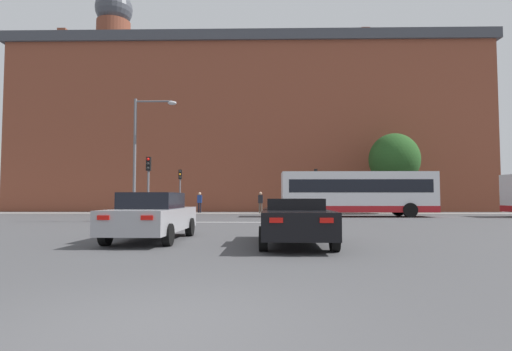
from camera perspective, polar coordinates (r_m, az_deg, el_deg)
ground_plane at (r=4.66m, az=-14.63°, el=-20.31°), size 400.00×400.00×0.00m
stop_line_strip at (r=22.16m, az=-1.98°, el=-6.68°), size 8.84×0.30×0.01m
far_pavement at (r=34.45m, az=-0.88°, el=-5.41°), size 69.82×2.50×0.01m
brick_civic_building at (r=45.70m, az=-1.05°, el=6.43°), size 48.45×15.26×25.43m
car_saloon_left at (r=13.29m, az=-14.57°, el=-5.61°), size 2.12×4.81×1.53m
car_roadster_right at (r=11.79m, az=5.65°, el=-6.41°), size 2.11×4.73×1.34m
bus_crossing_lead at (r=29.21m, az=14.21°, el=-2.41°), size 10.66×2.64×3.15m
traffic_light_far_left at (r=34.18m, az=-10.80°, el=-1.16°), size 0.26×0.31×3.71m
traffic_light_far_right at (r=33.93m, az=8.55°, el=-1.11°), size 0.26×0.31×3.75m
traffic_light_near_left at (r=23.94m, az=-15.13°, el=-0.28°), size 0.26×0.31×3.72m
street_lamp_junction at (r=23.56m, az=-15.91°, el=4.17°), size 2.43×0.36×6.99m
pedestrian_waiting at (r=34.21m, az=0.65°, el=-3.60°), size 0.42×0.26×1.83m
pedestrian_walking_east at (r=35.66m, az=-8.06°, el=-3.56°), size 0.40×0.26×1.82m
tree_by_building at (r=36.05m, az=19.15°, el=2.15°), size 4.26×4.26×6.83m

